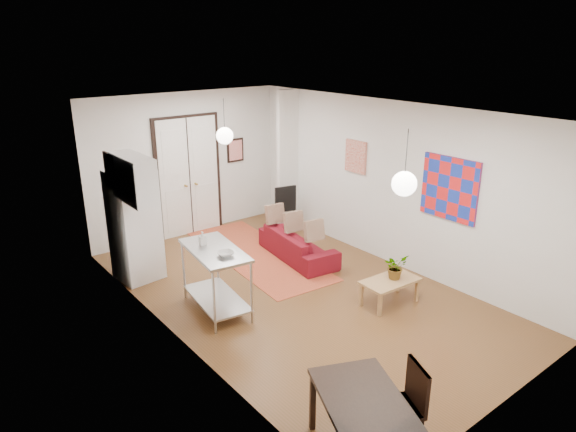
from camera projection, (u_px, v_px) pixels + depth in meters
floor at (296, 292)px, 8.28m from camera, size 7.00×7.00×0.00m
ceiling at (297, 110)px, 7.32m from camera, size 4.20×7.00×0.02m
wall_back at (187, 165)px, 10.39m from camera, size 4.20×0.02×2.90m
wall_front at (515, 291)px, 5.21m from camera, size 4.20×0.02×2.90m
wall_left at (170, 239)px, 6.56m from camera, size 0.02×7.00×2.90m
wall_right at (389, 184)px, 9.03m from camera, size 0.02×7.00×2.90m
double_doors at (189, 177)px, 10.44m from camera, size 1.44×0.06×2.50m
stub_partition at (288, 160)px, 10.77m from camera, size 0.50×0.10×2.90m
wall_cabinet at (133, 178)px, 7.63m from camera, size 0.35×1.00×0.70m
painting_popart at (450, 188)px, 8.03m from camera, size 0.05×1.00×1.00m
painting_abstract at (356, 157)px, 9.49m from camera, size 0.05×0.50×0.60m
poster_back at (235, 150)px, 10.99m from camera, size 0.40×0.03×0.50m
print_left at (111, 170)px, 7.90m from camera, size 0.03×0.44×0.54m
pendant_back at (225, 136)px, 9.01m from camera, size 0.30×0.30×0.80m
pendant_front at (404, 184)px, 6.06m from camera, size 0.30×0.30×0.80m
kilim_rug at (257, 254)px, 9.71m from camera, size 1.63×3.66×0.01m
sofa at (298, 244)px, 9.49m from camera, size 1.88×0.95×0.53m
coffee_table at (390, 283)px, 7.82m from camera, size 0.92×0.55×0.40m
potted_plant at (395, 267)px, 7.80m from camera, size 0.37×0.32×0.39m
kitchen_counter at (216, 270)px, 7.52m from camera, size 0.82×1.37×0.99m
bowl at (225, 254)px, 7.18m from camera, size 0.26×0.26×0.06m
soap_bottle at (202, 238)px, 7.54m from camera, size 0.11×0.11×0.21m
fridge at (135, 226)px, 8.49m from camera, size 0.73×0.73×1.88m
dining_table at (366, 411)px, 4.71m from camera, size 1.21×1.49×0.72m
dining_chair_near at (391, 397)px, 5.09m from camera, size 0.56×0.66×0.89m
dining_chair_far at (391, 397)px, 5.09m from camera, size 0.56×0.66×0.89m
black_side_chair at (278, 202)px, 10.83m from camera, size 0.55×0.56×1.02m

